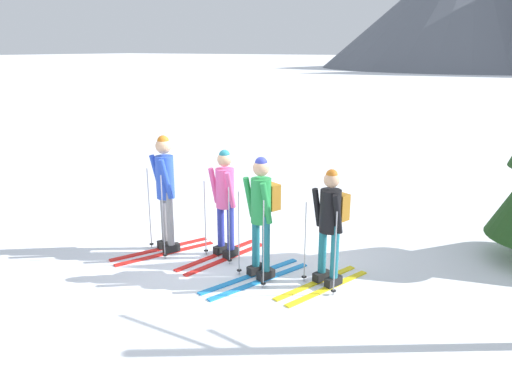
% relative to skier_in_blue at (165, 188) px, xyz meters
% --- Properties ---
extents(ground_plane, '(400.00, 400.00, 0.00)m').
position_rel_skier_in_blue_xyz_m(ground_plane, '(1.12, 0.09, -1.05)').
color(ground_plane, white).
extents(skier_in_blue, '(0.99, 1.63, 1.87)m').
position_rel_skier_in_blue_xyz_m(skier_in_blue, '(0.00, 0.00, 0.00)').
color(skier_in_blue, red).
rests_on(skier_in_blue, ground).
extents(skier_in_pink, '(0.66, 1.66, 1.69)m').
position_rel_skier_in_blue_xyz_m(skier_in_pink, '(0.91, 0.31, -0.13)').
color(skier_in_pink, red).
rests_on(skier_in_pink, ground).
extents(skier_in_green, '(0.88, 1.74, 1.75)m').
position_rel_skier_in_blue_xyz_m(skier_in_green, '(1.77, -0.05, -0.06)').
color(skier_in_green, '#1E84D1').
rests_on(skier_in_green, ground).
extents(skier_in_black, '(0.80, 1.57, 1.63)m').
position_rel_skier_in_blue_xyz_m(skier_in_black, '(2.66, 0.24, -0.14)').
color(skier_in_black, yellow).
rests_on(skier_in_black, ground).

